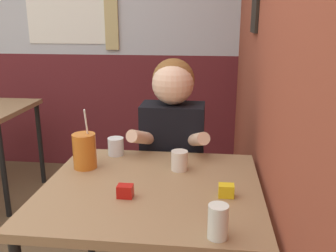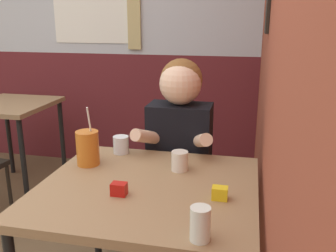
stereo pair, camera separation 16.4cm
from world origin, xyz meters
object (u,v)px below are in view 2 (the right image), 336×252
cocktail_pitcher (88,148)px  background_table (12,116)px  main_table (148,201)px  person_seated (180,160)px

cocktail_pitcher → background_table: bearing=137.0°
main_table → background_table: same height
background_table → main_table: bearing=-39.7°
background_table → person_seated: 1.70m
cocktail_pitcher → person_seated: bearing=46.3°
main_table → cocktail_pitcher: (-0.33, 0.16, 0.16)m
main_table → background_table: 1.96m
person_seated → background_table: bearing=155.3°
main_table → cocktail_pitcher: size_ratio=3.19×
background_table → person_seated: person_seated is taller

